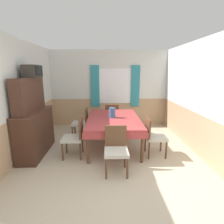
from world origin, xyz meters
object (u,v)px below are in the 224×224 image
at_px(dining_table, 113,122).
at_px(chair_right_near, 153,135).
at_px(chair_head_window, 112,116).
at_px(tv, 33,71).
at_px(chair_left_far, 82,122).
at_px(sideboard, 34,123).
at_px(chair_head_near, 116,148).
at_px(vase, 112,113).
at_px(chair_left_near, 75,136).

relative_size(dining_table, chair_right_near, 2.27).
xyz_separation_m(chair_right_near, chair_head_window, (-0.87, 1.79, 0.00)).
bearing_deg(tv, chair_left_far, 40.39).
distance_m(chair_left_far, sideboard, 1.39).
relative_size(chair_left_far, sideboard, 0.50).
height_order(chair_head_near, sideboard, sideboard).
relative_size(dining_table, tv, 4.09).
xyz_separation_m(dining_table, chair_head_window, (0.00, 1.21, -0.16)).
xyz_separation_m(chair_head_window, chair_left_far, (-0.87, -0.64, 0.00)).
relative_size(sideboard, vase, 6.80).
relative_size(chair_left_near, chair_head_near, 1.00).
distance_m(chair_head_window, sideboard, 2.45).
bearing_deg(vase, dining_table, -19.31).
height_order(chair_left_far, chair_head_near, same).
xyz_separation_m(chair_left_near, sideboard, (-0.96, 0.19, 0.26)).
xyz_separation_m(dining_table, sideboard, (-1.84, -0.39, 0.10)).
xyz_separation_m(dining_table, vase, (-0.03, 0.01, 0.23)).
relative_size(chair_left_far, chair_left_near, 1.00).
bearing_deg(tv, sideboard, -97.61).
height_order(chair_left_near, vase, vase).
bearing_deg(chair_left_far, chair_left_near, -180.00).
distance_m(dining_table, sideboard, 1.88).
distance_m(sideboard, vase, 1.86).
xyz_separation_m(chair_left_near, vase, (0.85, 0.59, 0.39)).
bearing_deg(chair_right_near, chair_head_window, -153.97).
relative_size(chair_right_near, vase, 3.41).
bearing_deg(chair_head_near, chair_right_near, -143.88).
distance_m(dining_table, vase, 0.23).
height_order(tv, vase, tv).
xyz_separation_m(chair_head_window, sideboard, (-1.84, -1.60, 0.26)).
relative_size(dining_table, chair_head_near, 2.27).
height_order(chair_left_near, chair_head_near, same).
bearing_deg(vase, chair_head_near, -88.69).
bearing_deg(chair_head_near, chair_left_far, -63.97).
height_order(chair_left_far, tv, tv).
distance_m(chair_head_window, chair_head_near, 2.43).
relative_size(chair_head_window, chair_left_near, 1.00).
relative_size(dining_table, chair_left_near, 2.27).
distance_m(chair_left_near, tv, 1.73).
height_order(dining_table, sideboard, sideboard).
distance_m(chair_right_near, chair_head_window, 1.99).
relative_size(tv, vase, 1.89).
bearing_deg(chair_right_near, vase, -122.99).
height_order(dining_table, chair_head_near, chair_head_near).
relative_size(chair_left_far, vase, 3.41).
distance_m(chair_right_near, chair_left_far, 2.09).
relative_size(chair_left_near, vase, 3.41).
xyz_separation_m(chair_left_far, tv, (-0.94, -0.80, 1.41)).
bearing_deg(dining_table, chair_left_near, -146.62).
height_order(dining_table, chair_right_near, chair_right_near).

